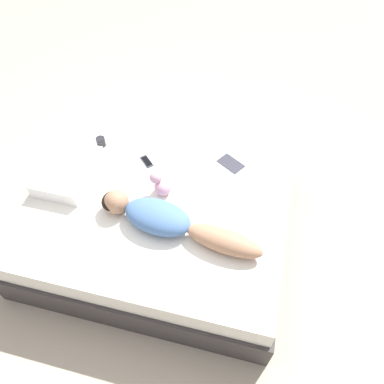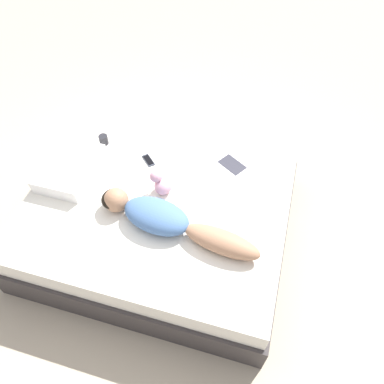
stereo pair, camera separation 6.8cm
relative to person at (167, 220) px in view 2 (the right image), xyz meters
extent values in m
plane|color=#B7A88E|center=(0.26, 0.17, -0.64)|extent=(12.00, 12.00, 0.00)
cube|color=#383333|center=(0.26, 0.17, -0.47)|extent=(1.92, 2.24, 0.34)
cube|color=silver|center=(0.26, 0.17, -0.20)|extent=(1.86, 2.18, 0.21)
ellipsoid|color=#A37556|center=(-0.07, -0.46, -0.01)|extent=(0.29, 0.63, 0.16)
ellipsoid|color=#476B9E|center=(0.01, 0.09, 0.00)|extent=(0.39, 0.59, 0.19)
ellipsoid|color=black|center=(0.07, 0.48, 0.02)|extent=(0.23, 0.22, 0.11)
sphere|color=#A37556|center=(0.07, 0.45, 0.01)|extent=(0.20, 0.20, 0.20)
cube|color=white|center=(0.60, -0.24, -0.09)|extent=(0.37, 0.41, 0.01)
cube|color=white|center=(0.80, -0.36, -0.09)|extent=(0.37, 0.41, 0.01)
cube|color=#2D2D38|center=(0.80, -0.36, -0.08)|extent=(0.25, 0.28, 0.00)
cylinder|color=#232328|center=(0.74, 0.88, -0.04)|extent=(0.08, 0.08, 0.09)
cylinder|color=black|center=(0.74, 0.88, -0.01)|extent=(0.07, 0.07, 0.01)
torus|color=#232328|center=(0.79, 0.88, -0.04)|extent=(0.05, 0.01, 0.05)
cube|color=#333842|center=(0.64, 0.39, -0.09)|extent=(0.16, 0.16, 0.01)
cube|color=black|center=(0.64, 0.39, -0.08)|extent=(0.13, 0.13, 0.00)
ellipsoid|color=#DB9EB2|center=(0.34, 0.14, -0.02)|extent=(0.17, 0.15, 0.14)
sphere|color=#DB9EB2|center=(0.34, 0.20, 0.08)|extent=(0.10, 0.10, 0.10)
cube|color=white|center=(0.31, 1.00, -0.02)|extent=(0.60, 0.43, 0.13)
camera|label=1|loc=(-1.57, -0.58, 2.41)|focal=35.00mm
camera|label=2|loc=(-1.55, -0.65, 2.41)|focal=35.00mm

